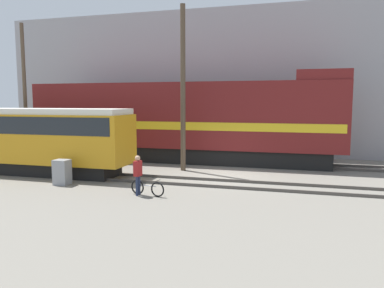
{
  "coord_description": "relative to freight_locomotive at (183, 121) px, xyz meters",
  "views": [
    {
      "loc": [
        3.75,
        -19.21,
        3.97
      ],
      "look_at": [
        -1.42,
        -0.94,
        1.8
      ],
      "focal_mm": 35.0,
      "sensor_mm": 36.0,
      "label": 1
    }
  ],
  "objects": [
    {
      "name": "track_near",
      "position": [
        3.54,
        -6.26,
        -2.63
      ],
      "size": [
        60.0,
        1.51,
        0.14
      ],
      "color": "#47423D",
      "rests_on": "ground"
    },
    {
      "name": "freight_locomotive",
      "position": [
        0.0,
        0.0,
        0.0
      ],
      "size": [
        20.54,
        3.04,
        5.76
      ],
      "color": "black",
      "rests_on": "ground"
    },
    {
      "name": "track_far",
      "position": [
        3.54,
        0.0,
        -2.63
      ],
      "size": [
        60.0,
        1.51,
        0.14
      ],
      "color": "#47423D",
      "rests_on": "ground"
    },
    {
      "name": "signal_box",
      "position": [
        -3.49,
        -8.28,
        -2.1
      ],
      "size": [
        0.7,
        0.6,
        1.2
      ],
      "color": "gray",
      "rests_on": "ground"
    },
    {
      "name": "streetcar",
      "position": [
        -7.5,
        -6.26,
        -0.64
      ],
      "size": [
        12.87,
        2.54,
        3.59
      ],
      "color": "black",
      "rests_on": "ground"
    },
    {
      "name": "bicycle",
      "position": [
        1.26,
        -9.15,
        -2.37
      ],
      "size": [
        1.63,
        0.49,
        0.7
      ],
      "color": "black",
      "rests_on": "ground"
    },
    {
      "name": "person",
      "position": [
        0.87,
        -9.23,
        -1.65
      ],
      "size": [
        0.28,
        0.39,
        1.71
      ],
      "color": "#232D4C",
      "rests_on": "ground"
    },
    {
      "name": "utility_pole_center",
      "position": [
        0.99,
        -3.13,
        1.97
      ],
      "size": [
        0.29,
        0.29,
        9.32
      ],
      "color": "#4C3D2D",
      "rests_on": "ground"
    },
    {
      "name": "ground_plane",
      "position": [
        3.54,
        -4.32,
        -2.7
      ],
      "size": [
        120.0,
        120.0,
        0.0
      ],
      "primitive_type": "plane",
      "color": "slate"
    },
    {
      "name": "utility_pole_left",
      "position": [
        -9.66,
        -3.13,
        1.75
      ],
      "size": [
        0.24,
        0.24,
        8.89
      ],
      "color": "#4C3D2D",
      "rests_on": "ground"
    },
    {
      "name": "building_backdrop",
      "position": [
        3.54,
        6.83,
        2.69
      ],
      "size": [
        39.35,
        6.0,
        10.77
      ],
      "color": "#99999E",
      "rests_on": "ground"
    }
  ]
}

